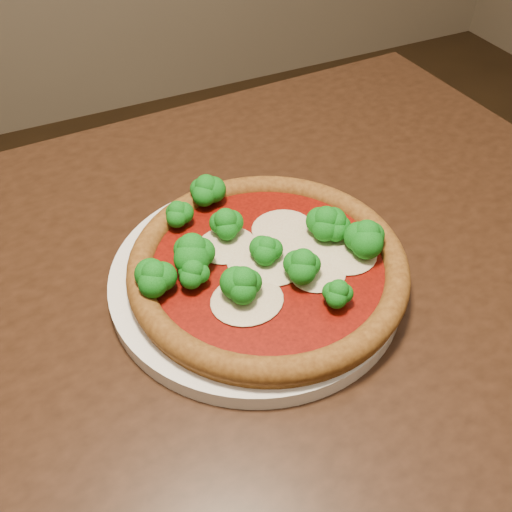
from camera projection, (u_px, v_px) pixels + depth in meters
name	position (u px, v px, depth m)	size (l,w,h in m)	color
dining_table	(205.00, 387.00, 0.63)	(1.17, 0.89, 0.75)	black
plate	(256.00, 277.00, 0.61)	(0.31, 0.31, 0.02)	white
pizza	(266.00, 260.00, 0.59)	(0.29, 0.29, 0.06)	brown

